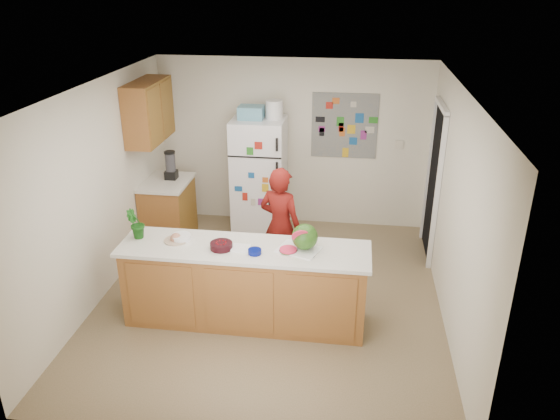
# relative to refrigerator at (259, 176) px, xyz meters

# --- Properties ---
(floor) EXTENTS (4.00, 4.50, 0.02)m
(floor) POSITION_rel_refrigerator_xyz_m (0.45, -1.88, -0.86)
(floor) COLOR brown
(floor) RESTS_ON ground
(wall_back) EXTENTS (4.00, 0.02, 2.50)m
(wall_back) POSITION_rel_refrigerator_xyz_m (0.45, 0.38, 0.40)
(wall_back) COLOR beige
(wall_back) RESTS_ON ground
(wall_left) EXTENTS (0.02, 4.50, 2.50)m
(wall_left) POSITION_rel_refrigerator_xyz_m (-1.56, -1.88, 0.40)
(wall_left) COLOR beige
(wall_left) RESTS_ON ground
(wall_right) EXTENTS (0.02, 4.50, 2.50)m
(wall_right) POSITION_rel_refrigerator_xyz_m (2.46, -1.88, 0.40)
(wall_right) COLOR beige
(wall_right) RESTS_ON ground
(ceiling) EXTENTS (4.00, 4.50, 0.02)m
(ceiling) POSITION_rel_refrigerator_xyz_m (0.45, -1.88, 1.66)
(ceiling) COLOR white
(ceiling) RESTS_ON wall_back
(doorway) EXTENTS (0.03, 0.85, 2.04)m
(doorway) POSITION_rel_refrigerator_xyz_m (2.44, -0.43, 0.17)
(doorway) COLOR black
(doorway) RESTS_ON ground
(peninsula_base) EXTENTS (2.60, 0.62, 0.88)m
(peninsula_base) POSITION_rel_refrigerator_xyz_m (0.25, -2.38, -0.41)
(peninsula_base) COLOR brown
(peninsula_base) RESTS_ON floor
(peninsula_top) EXTENTS (2.68, 0.70, 0.04)m
(peninsula_top) POSITION_rel_refrigerator_xyz_m (0.25, -2.38, 0.05)
(peninsula_top) COLOR silver
(peninsula_top) RESTS_ON peninsula_base
(side_counter_base) EXTENTS (0.60, 0.80, 0.86)m
(side_counter_base) POSITION_rel_refrigerator_xyz_m (-1.24, -0.53, -0.42)
(side_counter_base) COLOR brown
(side_counter_base) RESTS_ON floor
(side_counter_top) EXTENTS (0.64, 0.84, 0.04)m
(side_counter_top) POSITION_rel_refrigerator_xyz_m (-1.24, -0.53, 0.03)
(side_counter_top) COLOR silver
(side_counter_top) RESTS_ON side_counter_base
(upper_cabinets) EXTENTS (0.35, 1.00, 0.80)m
(upper_cabinets) POSITION_rel_refrigerator_xyz_m (-1.37, -0.58, 1.05)
(upper_cabinets) COLOR brown
(upper_cabinets) RESTS_ON wall_left
(refrigerator) EXTENTS (0.75, 0.70, 1.70)m
(refrigerator) POSITION_rel_refrigerator_xyz_m (0.00, 0.00, 0.00)
(refrigerator) COLOR silver
(refrigerator) RESTS_ON floor
(fridge_top_bin) EXTENTS (0.35, 0.28, 0.18)m
(fridge_top_bin) POSITION_rel_refrigerator_xyz_m (-0.10, 0.00, 0.94)
(fridge_top_bin) COLOR #5999B2
(fridge_top_bin) RESTS_ON refrigerator
(photo_collage) EXTENTS (0.95, 0.01, 0.95)m
(photo_collage) POSITION_rel_refrigerator_xyz_m (1.20, 0.36, 0.70)
(photo_collage) COLOR slate
(photo_collage) RESTS_ON wall_back
(person) EXTENTS (0.65, 0.54, 1.51)m
(person) POSITION_rel_refrigerator_xyz_m (0.52, -1.48, -0.09)
(person) COLOR #64110D
(person) RESTS_ON floor
(blender_appliance) EXTENTS (0.14, 0.14, 0.38)m
(blender_appliance) POSITION_rel_refrigerator_xyz_m (-1.19, -0.42, 0.24)
(blender_appliance) COLOR black
(blender_appliance) RESTS_ON side_counter_top
(cutting_board) EXTENTS (0.50, 0.44, 0.01)m
(cutting_board) POSITION_rel_refrigerator_xyz_m (0.83, -2.36, 0.08)
(cutting_board) COLOR white
(cutting_board) RESTS_ON peninsula_top
(watermelon) EXTENTS (0.27, 0.27, 0.27)m
(watermelon) POSITION_rel_refrigerator_xyz_m (0.89, -2.34, 0.22)
(watermelon) COLOR #2A610E
(watermelon) RESTS_ON cutting_board
(watermelon_slice) EXTENTS (0.18, 0.18, 0.02)m
(watermelon_slice) POSITION_rel_refrigerator_xyz_m (0.73, -2.41, 0.09)
(watermelon_slice) COLOR #E2333B
(watermelon_slice) RESTS_ON cutting_board
(cherry_bowl) EXTENTS (0.28, 0.28, 0.07)m
(cherry_bowl) POSITION_rel_refrigerator_xyz_m (0.02, -2.44, 0.11)
(cherry_bowl) COLOR black
(cherry_bowl) RESTS_ON peninsula_top
(white_bowl) EXTENTS (0.23, 0.23, 0.06)m
(white_bowl) POSITION_rel_refrigerator_xyz_m (-0.46, -2.30, 0.10)
(white_bowl) COLOR white
(white_bowl) RESTS_ON peninsula_top
(cobalt_bowl) EXTENTS (0.17, 0.17, 0.05)m
(cobalt_bowl) POSITION_rel_refrigerator_xyz_m (0.39, -2.51, 0.10)
(cobalt_bowl) COLOR #030C5B
(cobalt_bowl) RESTS_ON peninsula_top
(plate) EXTENTS (0.33, 0.33, 0.02)m
(plate) POSITION_rel_refrigerator_xyz_m (-0.51, -2.34, 0.08)
(plate) COLOR beige
(plate) RESTS_ON peninsula_top
(paper_towel) EXTENTS (0.20, 0.18, 0.02)m
(paper_towel) POSITION_rel_refrigerator_xyz_m (0.23, -2.42, 0.08)
(paper_towel) COLOR white
(paper_towel) RESTS_ON peninsula_top
(keys) EXTENTS (0.09, 0.04, 0.01)m
(keys) POSITION_rel_refrigerator_xyz_m (0.97, -2.50, 0.08)
(keys) COLOR slate
(keys) RESTS_ON peninsula_top
(potted_plant) EXTENTS (0.24, 0.24, 0.34)m
(potted_plant) POSITION_rel_refrigerator_xyz_m (-0.95, -2.33, 0.24)
(potted_plant) COLOR #123D16
(potted_plant) RESTS_ON peninsula_top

